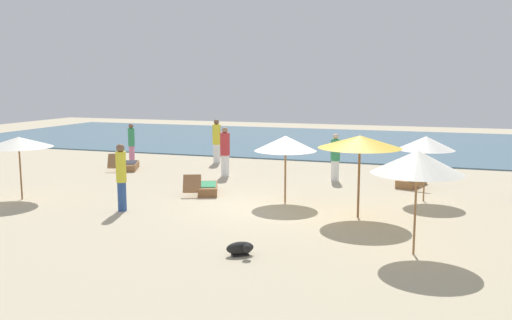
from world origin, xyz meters
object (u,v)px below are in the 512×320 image
Objects in this scene: umbrella_7 at (286,143)px; person_0 at (131,143)px; umbrella_2 at (19,142)px; dog at (241,248)px; lounger_3 at (128,165)px; umbrella_5 at (360,142)px; umbrella_1 at (426,143)px; person_5 at (335,157)px; person_4 at (217,141)px; person_2 at (121,176)px; lounger_2 at (412,182)px; umbrella_0 at (417,162)px; lounger_0 at (207,188)px; person_1 at (225,152)px.

umbrella_7 reaches higher than person_0.
dog is (8.40, -2.99, -1.63)m from umbrella_2.
lounger_3 is 1.98m from person_0.
umbrella_5 is 4.91m from dog.
person_5 is at bearing 142.14° from umbrella_1.
person_5 is at bearing -24.01° from person_4.
person_2 is 5.40m from dog.
person_5 is (8.65, 6.30, -0.92)m from umbrella_2.
umbrella_1 is 1.02× the size of person_4.
umbrella_7 is 5.53m from dog.
lounger_2 is (11.40, 6.07, -1.62)m from umbrella_2.
umbrella_1 is 2.83m from lounger_2.
umbrella_7 is 8.83m from lounger_3.
dog is at bearing -159.33° from umbrella_0.
lounger_0 is at bearing 27.81° from umbrella_2.
person_1 is at bearing 113.99° from dog.
lounger_3 is 2.76× the size of dog.
umbrella_7 is 4.89m from person_2.
umbrella_5 is 10.79m from person_4.
lounger_2 is 0.91× the size of person_1.
person_4 is (2.83, 8.89, -0.80)m from umbrella_2.
umbrella_1 is at bearing -37.86° from person_5.
person_2 is (-4.09, -2.56, -0.80)m from umbrella_7.
umbrella_5 is at bearing -30.67° from person_0.
umbrella_5 reaches higher than dog.
person_1 is (5.22, -1.79, 0.05)m from person_0.
lounger_3 is at bearing 169.23° from umbrella_1.
person_0 is 9.51m from person_5.
lounger_3 is at bearing -179.84° from lounger_2.
person_2 is at bearing -113.42° from lounger_0.
person_0 is 5.51m from person_1.
person_5 is (8.58, 0.26, 0.70)m from lounger_3.
lounger_0 is (-6.77, 4.37, -1.82)m from umbrella_0.
umbrella_0 is at bearing -8.08° from umbrella_2.
umbrella_7 is 8.37m from person_4.
person_0 is 14.08m from dog.
lounger_3 is at bearing 146.78° from umbrella_0.
umbrella_1 is at bearing 58.75° from umbrella_5.
umbrella_0 is at bearing -49.51° from person_4.
umbrella_2 is (-11.87, -3.80, 0.00)m from umbrella_1.
umbrella_5 is at bearing -121.25° from umbrella_1.
umbrella_2 reaches higher than lounger_2.
umbrella_5 is 1.10× the size of umbrella_7.
person_5 is 9.32m from dog.
umbrella_7 is at bearing -32.01° from person_0.
person_4 reaches higher than lounger_0.
person_4 is (-8.57, 2.82, 0.81)m from lounger_2.
dog is at bearing -114.22° from umbrella_5.
person_0 reaches higher than dog.
umbrella_0 is 1.01× the size of umbrella_5.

